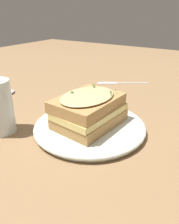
% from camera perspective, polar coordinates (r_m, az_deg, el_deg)
% --- Properties ---
extents(ground_plane, '(2.40, 2.40, 0.00)m').
position_cam_1_polar(ground_plane, '(0.50, 2.32, -5.35)').
color(ground_plane, olive).
extents(dinner_plate, '(0.25, 0.25, 0.02)m').
position_cam_1_polar(dinner_plate, '(0.50, 0.00, -3.80)').
color(dinner_plate, silver).
rests_on(dinner_plate, ground_plane).
extents(sandwich, '(0.13, 0.17, 0.07)m').
position_cam_1_polar(sandwich, '(0.48, -0.09, 0.69)').
color(sandwich, '#B2844C').
rests_on(sandwich, dinner_plate).
extents(fork, '(0.17, 0.12, 0.00)m').
position_cam_1_polar(fork, '(0.83, 7.10, 7.59)').
color(fork, silver).
rests_on(fork, ground_plane).
extents(spoon, '(0.06, 0.18, 0.01)m').
position_cam_1_polar(spoon, '(0.76, -21.47, 4.49)').
color(spoon, silver).
rests_on(spoon, ground_plane).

